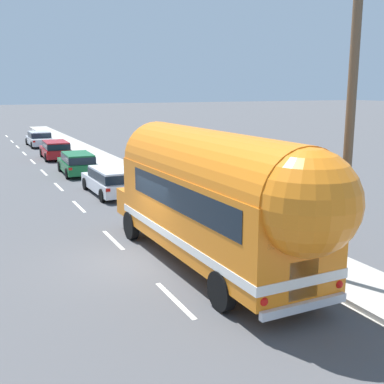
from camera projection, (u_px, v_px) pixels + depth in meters
name	position (u px, v px, depth m)	size (l,w,h in m)	color
ground_plane	(135.00, 261.00, 15.33)	(300.00, 300.00, 0.00)	#4C4C4F
lane_markings	(106.00, 183.00, 27.89)	(3.90, 80.00, 0.01)	silver
sidewalk_slab	(162.00, 188.00, 26.20)	(2.24, 90.00, 0.15)	#ADA89E
utility_pole	(350.00, 123.00, 12.59)	(1.80, 0.24, 8.50)	brown
painted_bus	(218.00, 195.00, 13.97)	(2.79, 10.98, 4.12)	orange
car_lead	(111.00, 179.00, 24.63)	(1.99, 4.69, 1.37)	white
car_second	(77.00, 162.00, 30.34)	(2.00, 4.45, 1.37)	#196633
car_third	(56.00, 149.00, 36.97)	(2.01, 4.36, 1.37)	#A5191E
car_fourth	(39.00, 138.00, 44.97)	(2.05, 4.71, 1.37)	silver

